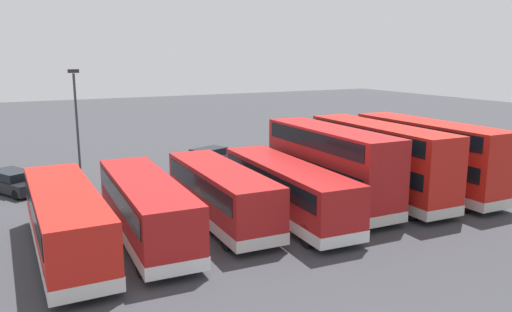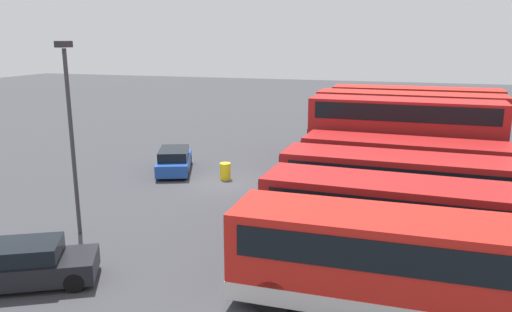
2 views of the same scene
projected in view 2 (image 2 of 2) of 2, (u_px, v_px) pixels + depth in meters
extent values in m
plane|color=#38383D|center=(223.00, 182.00, 27.42)|extent=(140.00, 140.00, 0.00)
cube|color=red|center=(413.00, 118.00, 33.81)|extent=(2.61, 10.89, 4.20)
cube|color=silver|center=(411.00, 144.00, 34.23)|extent=(2.65, 10.93, 0.55)
cube|color=black|center=(413.00, 121.00, 33.85)|extent=(2.67, 10.09, 0.90)
cube|color=black|center=(415.00, 96.00, 33.46)|extent=(2.67, 10.09, 0.90)
cube|color=black|center=(333.00, 117.00, 35.47)|extent=(2.25, 0.07, 1.10)
cylinder|color=black|center=(350.00, 145.00, 34.40)|extent=(0.31, 1.10, 1.10)
cylinder|color=black|center=(354.00, 139.00, 36.48)|extent=(0.31, 1.10, 1.10)
cylinder|color=black|center=(476.00, 153.00, 32.02)|extent=(0.31, 1.10, 1.10)
cylinder|color=black|center=(473.00, 146.00, 34.10)|extent=(0.31, 1.10, 1.10)
cube|color=red|center=(407.00, 127.00, 30.55)|extent=(2.85, 11.06, 4.20)
cube|color=silver|center=(405.00, 156.00, 30.98)|extent=(2.89, 11.10, 0.55)
cube|color=black|center=(407.00, 130.00, 30.60)|extent=(2.89, 10.26, 0.90)
cube|color=black|center=(409.00, 103.00, 30.21)|extent=(2.89, 10.26, 0.90)
cube|color=black|center=(319.00, 125.00, 32.34)|extent=(2.25, 0.12, 1.10)
cylinder|color=black|center=(337.00, 156.00, 31.25)|extent=(0.33, 1.11, 1.10)
cylinder|color=black|center=(343.00, 149.00, 33.32)|extent=(0.33, 1.11, 1.10)
cylinder|color=black|center=(478.00, 166.00, 28.67)|extent=(0.33, 1.11, 1.10)
cylinder|color=black|center=(474.00, 158.00, 30.74)|extent=(0.33, 1.11, 1.10)
cube|color=#A51919|center=(403.00, 137.00, 27.40)|extent=(2.71, 10.27, 4.20)
cube|color=silver|center=(401.00, 169.00, 27.82)|extent=(2.75, 10.31, 0.55)
cube|color=black|center=(403.00, 141.00, 27.44)|extent=(2.75, 9.47, 0.90)
cube|color=black|center=(405.00, 110.00, 27.05)|extent=(2.75, 9.47, 0.90)
cube|color=black|center=(312.00, 135.00, 29.01)|extent=(2.25, 0.09, 1.10)
cylinder|color=black|center=(332.00, 170.00, 27.93)|extent=(0.32, 1.10, 1.10)
cylinder|color=black|center=(338.00, 161.00, 30.01)|extent=(0.32, 1.10, 1.10)
cylinder|color=black|center=(474.00, 181.00, 25.67)|extent=(0.32, 1.10, 1.10)
cylinder|color=black|center=(470.00, 171.00, 27.75)|extent=(0.32, 1.10, 1.10)
cube|color=#A51919|center=(418.00, 167.00, 24.22)|extent=(3.05, 11.27, 2.60)
cube|color=silver|center=(416.00, 187.00, 24.46)|extent=(3.09, 11.31, 0.55)
cube|color=black|center=(419.00, 155.00, 24.08)|extent=(3.08, 10.48, 0.90)
cube|color=black|center=(306.00, 147.00, 25.94)|extent=(2.25, 0.16, 1.10)
cylinder|color=black|center=(328.00, 186.00, 24.83)|extent=(0.35, 1.11, 1.10)
cylinder|color=black|center=(336.00, 175.00, 26.89)|extent=(0.35, 1.11, 1.10)
cylinder|color=black|center=(507.00, 191.00, 24.12)|extent=(0.35, 1.11, 1.10)
cube|color=#A51919|center=(399.00, 185.00, 21.21)|extent=(2.80, 10.07, 2.60)
cube|color=silver|center=(398.00, 208.00, 21.45)|extent=(2.84, 10.11, 0.55)
cube|color=black|center=(400.00, 172.00, 21.07)|extent=(2.84, 9.27, 0.90)
cube|color=black|center=(286.00, 162.00, 22.64)|extent=(2.25, 0.12, 1.10)
cylinder|color=black|center=(310.00, 209.00, 21.55)|extent=(0.33, 1.11, 1.10)
cylinder|color=black|center=(321.00, 194.00, 23.62)|extent=(0.33, 1.11, 1.10)
cylinder|color=black|center=(492.00, 229.00, 19.30)|extent=(0.33, 1.11, 1.10)
cylinder|color=black|center=(485.00, 210.00, 21.37)|extent=(0.33, 1.11, 1.10)
cube|color=#A51919|center=(414.00, 219.00, 17.23)|extent=(2.92, 10.70, 2.60)
cube|color=silver|center=(412.00, 246.00, 17.47)|extent=(2.97, 10.74, 0.55)
cube|color=black|center=(415.00, 203.00, 17.10)|extent=(2.96, 9.90, 0.90)
cube|color=black|center=(268.00, 188.00, 18.81)|extent=(2.25, 0.14, 1.10)
cylinder|color=black|center=(296.00, 246.00, 17.72)|extent=(0.34, 1.11, 1.10)
cylinder|color=black|center=(311.00, 224.00, 19.78)|extent=(0.34, 1.11, 1.10)
cube|color=red|center=(423.00, 263.00, 13.84)|extent=(2.60, 10.90, 2.60)
cube|color=silver|center=(420.00, 297.00, 14.07)|extent=(2.64, 10.94, 0.55)
cube|color=black|center=(424.00, 244.00, 13.70)|extent=(2.66, 10.10, 0.90)
cube|color=black|center=(238.00, 223.00, 15.26)|extent=(2.25, 0.07, 1.10)
cylinder|color=black|center=(272.00, 297.00, 14.20)|extent=(0.31, 1.10, 1.10)
cylinder|color=black|center=(290.00, 264.00, 16.29)|extent=(0.31, 1.10, 1.10)
cube|color=black|center=(25.00, 269.00, 15.95)|extent=(3.68, 4.77, 0.70)
cube|color=black|center=(16.00, 252.00, 15.77)|extent=(2.70, 3.13, 0.55)
cylinder|color=black|center=(82.00, 261.00, 17.05)|extent=(0.49, 0.67, 0.64)
cylinder|color=black|center=(74.00, 283.00, 15.52)|extent=(0.49, 0.67, 0.64)
cube|color=#1E479E|center=(174.00, 163.00, 29.55)|extent=(4.83, 3.32, 0.70)
cube|color=black|center=(174.00, 153.00, 29.22)|extent=(3.10, 2.51, 0.55)
cylinder|color=black|center=(164.00, 160.00, 31.14)|extent=(0.68, 0.44, 0.64)
cylinder|color=black|center=(190.00, 160.00, 31.25)|extent=(0.68, 0.44, 0.64)
cylinder|color=black|center=(158.00, 174.00, 27.95)|extent=(0.68, 0.44, 0.64)
cylinder|color=black|center=(186.00, 173.00, 28.07)|extent=(0.68, 0.44, 0.64)
cylinder|color=#38383D|center=(72.00, 145.00, 19.43)|extent=(0.16, 0.16, 7.42)
cube|color=#262628|center=(64.00, 44.00, 18.53)|extent=(0.70, 0.30, 0.24)
cylinder|color=yellow|center=(225.00, 171.00, 27.91)|extent=(0.60, 0.60, 0.95)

